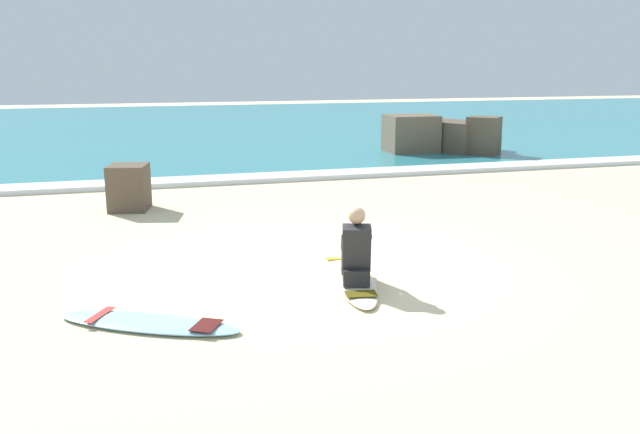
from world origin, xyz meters
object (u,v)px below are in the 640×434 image
(surfboard_spare_near, at_px, (149,323))
(shoreline_rock, at_px, (129,187))
(surfer_seated, at_px, (356,253))
(surfboard_main, at_px, (350,276))

(surfboard_spare_near, distance_m, shoreline_rock, 6.00)
(surfer_seated, bearing_deg, surfboard_spare_near, -166.80)
(surfboard_main, distance_m, surfer_seated, 0.51)
(surfboard_main, distance_m, shoreline_rock, 5.75)
(surfer_seated, bearing_deg, shoreline_rock, 115.90)
(surfer_seated, height_order, shoreline_rock, surfer_seated)
(surfboard_spare_near, bearing_deg, surfer_seated, 13.20)
(surfer_seated, height_order, surfboard_spare_near, surfer_seated)
(surfboard_spare_near, bearing_deg, shoreline_rock, 91.12)
(shoreline_rock, bearing_deg, surfboard_main, -62.38)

